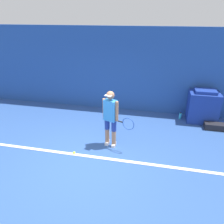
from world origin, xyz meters
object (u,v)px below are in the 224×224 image
equipment_bag (217,127)px  water_bottle (180,116)px  tennis_ball (74,153)px  covered_chair (203,106)px  tennis_player (111,117)px

equipment_bag → water_bottle: (-1.13, 0.56, 0.01)m
tennis_ball → equipment_bag: equipment_bag is taller
tennis_ball → covered_chair: bearing=37.9°
water_bottle → tennis_player: bearing=-133.1°
tennis_player → covered_chair: size_ratio=1.41×
tennis_player → equipment_bag: tennis_player is taller
tennis_player → covered_chair: 3.52m
covered_chair → water_bottle: 0.82m
tennis_player → water_bottle: size_ratio=6.67×
tennis_player → water_bottle: (2.06, 2.20, -0.79)m
tennis_ball → covered_chair: covered_chair is taller
covered_chair → water_bottle: bearing=178.6°
tennis_player → equipment_bag: (3.18, 1.64, -0.80)m
covered_chair → equipment_bag: size_ratio=1.43×
equipment_bag → water_bottle: size_ratio=3.29×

